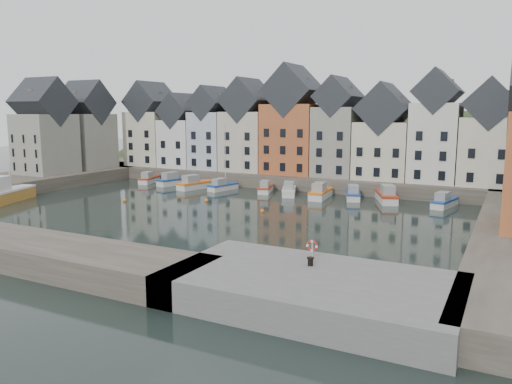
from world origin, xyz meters
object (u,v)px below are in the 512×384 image
Objects in this scene: boat_d at (222,186)px; large_vessel at (0,194)px; mooring_bollard at (310,261)px; life_ring_post at (312,246)px; boat_a at (149,179)px.

boat_d is 0.93× the size of large_vessel.
large_vessel is 50.29m from mooring_bollard.
mooring_bollard is (28.57, -35.93, 1.63)m from boat_d.
large_vessel is 8.68× the size of life_ring_post.
boat_d is 45.94m from mooring_bollard.
large_vessel is at bearing -118.53° from boat_d.
boat_d is 18.74× the size of mooring_bollard.
large_vessel reaches higher than life_ring_post.
mooring_bollard is at bearing -73.02° from life_ring_post.
boat_a is 57.63m from mooring_bollard.
life_ring_post is (43.54, -35.57, 2.20)m from boat_a.
large_vessel is (-4.71, -24.77, 0.68)m from boat_a.
large_vessel is 49.47m from life_ring_post.
boat_a is at bearing 60.07° from large_vessel.
boat_d is at bearing 129.27° from life_ring_post.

